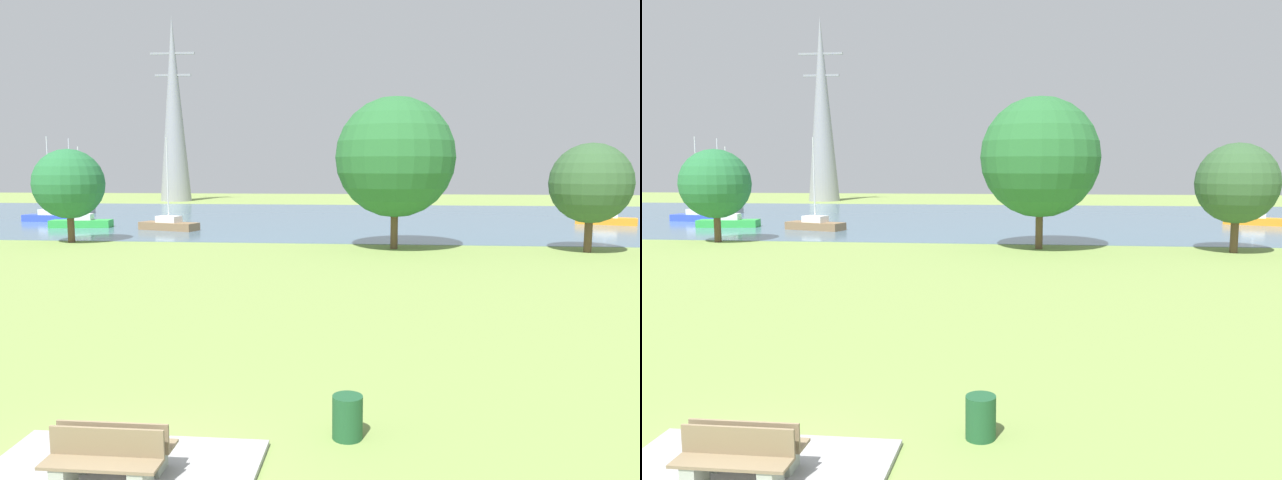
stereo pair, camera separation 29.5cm
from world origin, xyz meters
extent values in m
plane|color=#7F994C|center=(0.00, 22.00, 0.00)|extent=(160.00, 160.00, 0.00)
cube|color=#9BA492|center=(-0.60, 0.32, 0.30)|extent=(0.24, 0.44, 0.40)
cube|color=#9BA492|center=(0.60, 0.32, 0.30)|extent=(0.24, 0.44, 0.40)
cube|color=#7B684C|center=(0.00, 0.32, 0.53)|extent=(1.80, 0.48, 0.05)
cube|color=#7B684C|center=(0.00, 0.11, 0.77)|extent=(1.80, 0.05, 0.44)
cube|color=#9BA492|center=(-0.60, -0.32, 0.30)|extent=(0.24, 0.44, 0.40)
cube|color=#9BA492|center=(0.60, -0.32, 0.30)|extent=(0.24, 0.44, 0.40)
cube|color=#7B684C|center=(0.00, -0.32, 0.53)|extent=(1.80, 0.48, 0.05)
cube|color=#7B684C|center=(0.00, -0.11, 0.77)|extent=(1.80, 0.05, 0.44)
cylinder|color=#1E512D|center=(3.57, 2.02, 0.40)|extent=(0.56, 0.56, 0.80)
cube|color=slate|center=(0.00, 50.00, 0.01)|extent=(140.00, 40.00, 0.02)
cube|color=green|center=(-19.96, 38.71, 0.32)|extent=(4.97, 2.19, 0.60)
cube|color=white|center=(-19.96, 38.71, 0.87)|extent=(1.94, 1.35, 0.50)
cylinder|color=silver|center=(-19.96, 38.71, 3.59)|extent=(0.10, 0.10, 5.94)
cube|color=brown|center=(-12.10, 37.30, 0.32)|extent=(5.03, 2.91, 0.60)
cube|color=white|center=(-12.10, 37.30, 0.87)|extent=(2.05, 1.60, 0.50)
cylinder|color=silver|center=(-12.10, 37.30, 3.91)|extent=(0.10, 0.10, 6.58)
cube|color=blue|center=(-25.36, 43.66, 0.32)|extent=(4.89, 1.80, 0.60)
cube|color=white|center=(-25.36, 43.66, 0.87)|extent=(1.87, 1.21, 0.50)
cylinder|color=silver|center=(-25.36, 43.66, 4.12)|extent=(0.10, 0.10, 7.01)
cube|color=gray|center=(-28.33, 53.24, 0.32)|extent=(4.99, 2.32, 0.60)
cube|color=white|center=(-28.33, 53.24, 0.87)|extent=(1.97, 1.40, 0.50)
cylinder|color=silver|center=(-28.33, 53.24, 4.27)|extent=(0.10, 0.10, 7.30)
cube|color=orange|center=(23.64, 45.21, 0.32)|extent=(5.02, 3.05, 0.60)
cube|color=white|center=(23.64, 45.21, 0.87)|extent=(2.07, 1.65, 0.50)
cylinder|color=silver|center=(23.64, 45.21, 3.32)|extent=(0.10, 0.10, 5.40)
cylinder|color=brown|center=(-15.84, 29.19, 1.12)|extent=(0.44, 0.44, 2.25)
sphere|color=#276D3C|center=(-15.84, 29.19, 3.83)|extent=(4.52, 4.52, 4.52)
cylinder|color=brown|center=(5.13, 28.04, 1.50)|extent=(0.44, 0.44, 2.99)
sphere|color=#296733|center=(5.13, 28.04, 5.49)|extent=(7.15, 7.15, 7.15)
cylinder|color=brown|center=(16.27, 27.57, 1.19)|extent=(0.44, 0.44, 2.39)
sphere|color=#335831|center=(16.27, 27.57, 4.00)|extent=(4.61, 4.61, 4.61)
cone|color=gray|center=(-24.91, 77.16, 13.01)|extent=(4.40, 4.40, 26.03)
cube|color=gray|center=(-24.91, 77.16, 20.82)|extent=(6.40, 0.30, 0.30)
cube|color=gray|center=(-24.91, 77.16, 17.82)|extent=(5.20, 0.30, 0.30)
camera|label=1|loc=(4.05, -8.56, 4.93)|focal=34.05mm
camera|label=2|loc=(4.35, -8.53, 4.93)|focal=34.05mm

